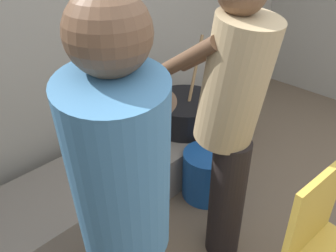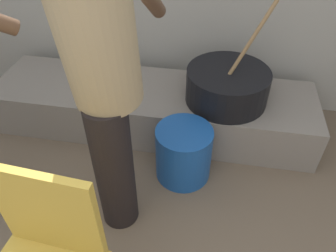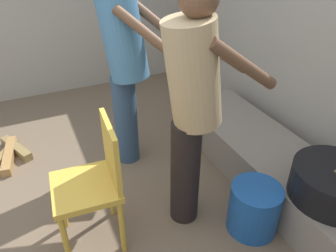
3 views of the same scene
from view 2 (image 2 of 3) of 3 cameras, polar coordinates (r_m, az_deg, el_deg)
The scene contains 4 objects.
hearth_ledge at distance 2.41m, azimuth -2.69°, elevation 3.21°, with size 2.28×0.60×0.32m, color slate.
cooking_pot_main at distance 2.18m, azimuth 10.27°, elevation 6.93°, with size 0.54×0.54×0.67m.
cook_in_tan_shirt at distance 1.36m, azimuth -11.37°, elevation 9.23°, with size 0.35×0.68×1.63m.
bucket_blue_plastic at distance 2.03m, azimuth 2.72°, elevation -4.71°, with size 0.35×0.35×0.36m, color #194C99.
Camera 2 is at (0.51, -0.03, 1.62)m, focal length 34.99 mm.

